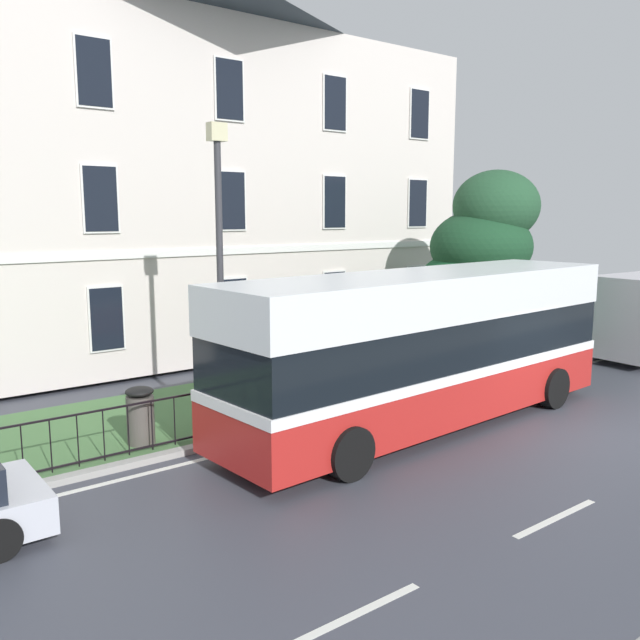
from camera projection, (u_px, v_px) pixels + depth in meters
ground_plane at (556, 426)px, 14.49m from camera, size 60.00×56.00×0.18m
georgian_townhouse at (162, 158)px, 22.59m from camera, size 19.57×9.23×12.51m
iron_verge_railing at (356, 383)px, 15.61m from camera, size 16.63×0.04×0.97m
evergreen_tree at (483, 281)px, 20.63m from camera, size 4.43×4.43×5.74m
single_decker_bus at (426, 346)px, 14.23m from camera, size 10.18×3.00×3.32m
street_lamp_post at (220, 255)px, 13.60m from camera, size 0.36×0.24×6.21m
litter_bin at (140, 415)px, 12.89m from camera, size 0.54×0.54×1.13m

